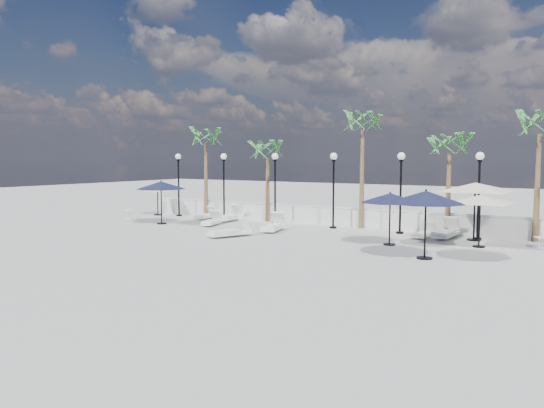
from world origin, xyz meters
The scene contains 29 objects.
ground centered at (0.00, 0.00, 0.00)m, with size 100.00×100.00×0.00m, color #ADACA7.
balustrade centered at (0.00, 7.50, 0.47)m, with size 26.00×0.30×1.01m.
lamppost_0 centered at (-10.50, 6.50, 2.49)m, with size 0.36×0.36×3.84m.
lamppost_1 centered at (-7.00, 6.50, 2.49)m, with size 0.36×0.36×3.84m.
lamppost_2 centered at (-3.50, 6.50, 2.49)m, with size 0.36×0.36×3.84m.
lamppost_3 centered at (0.00, 6.50, 2.49)m, with size 0.36×0.36×3.84m.
lamppost_4 centered at (3.50, 6.50, 2.49)m, with size 0.36×0.36×3.84m.
lamppost_5 centered at (7.00, 6.50, 2.49)m, with size 0.36×0.36×3.84m.
palm_0 centered at (-9.00, 7.30, 4.53)m, with size 2.60×2.60×5.50m.
palm_1 centered at (-4.50, 7.30, 3.75)m, with size 2.60×2.60×4.70m.
palm_2 centered at (1.20, 7.30, 5.12)m, with size 2.60×2.60×6.10m.
palm_3 centered at (5.50, 7.30, 3.95)m, with size 2.60×2.60×4.90m.
palm_4 centered at (9.20, 7.30, 4.73)m, with size 2.60×2.60×5.70m.
lounger_0 centered at (-8.11, 6.22, 0.21)m, with size 0.72×1.76×0.64m.
lounger_1 centered at (-5.94, 4.05, 0.22)m, with size 1.08×1.88×0.67m.
lounger_2 centered at (-6.32, 6.22, 0.27)m, with size 1.00×2.22×0.80m.
lounger_3 centered at (-1.95, 3.90, 0.27)m, with size 1.22×2.22×0.79m.
lounger_4 centered at (-2.63, 1.27, 0.26)m, with size 1.39×2.15×0.77m.
lounger_5 centered at (4.89, 5.79, 0.21)m, with size 0.65×1.68×0.61m.
lounger_6 centered at (5.72, 6.22, 0.27)m, with size 0.78×2.17×0.81m.
side_table_0 centered at (-12.00, 3.78, 0.32)m, with size 0.54×0.54×0.53m.
side_table_1 centered at (-2.28, 5.51, 0.30)m, with size 0.51×0.51×0.49m.
side_table_2 centered at (9.52, 5.66, 0.27)m, with size 0.45×0.45×0.44m.
parasol_navy_left centered at (-8.63, 3.08, 2.09)m, with size 2.69×2.69×2.37m.
parasol_navy_mid centered at (6.36, 0.83, 2.19)m, with size 2.78×2.78×2.49m.
parasol_navy_right centered at (4.25, 3.05, 1.93)m, with size 2.46×2.46×2.20m.
parasol_cream_sq_a centered at (6.91, 6.20, 2.50)m, with size 5.50×5.50×2.70m.
parasol_cream_sq_b centered at (7.47, 4.48, 2.09)m, with size 4.52×4.52×2.26m.
parasol_cream_small centered at (-12.00, 6.20, 1.69)m, with size 1.61×1.61×1.97m.
Camera 1 is at (11.80, -17.74, 3.59)m, focal length 35.00 mm.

